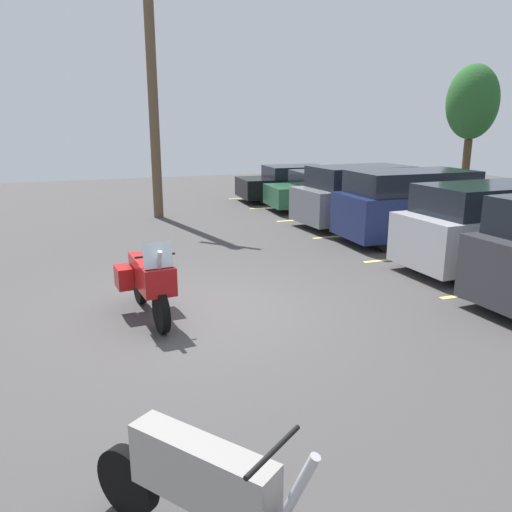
{
  "coord_description": "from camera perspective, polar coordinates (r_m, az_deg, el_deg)",
  "views": [
    {
      "loc": [
        7.93,
        -1.96,
        3.15
      ],
      "look_at": [
        -0.49,
        1.13,
        0.78
      ],
      "focal_mm": 35.71,
      "sensor_mm": 36.0,
      "label": 1
    }
  ],
  "objects": [
    {
      "name": "car_grey",
      "position": [
        16.32,
        12.52,
        6.58
      ],
      "size": [
        2.15,
        4.95,
        1.84
      ],
      "color": "slate",
      "rests_on": "ground"
    },
    {
      "name": "car_silver",
      "position": [
        12.26,
        25.49,
        2.99
      ],
      "size": [
        1.9,
        4.62,
        1.87
      ],
      "color": "#B7B7BC",
      "rests_on": "ground"
    },
    {
      "name": "parking_stripes",
      "position": [
        13.45,
        20.88,
        0.31
      ],
      "size": [
        21.25,
        4.88,
        0.01
      ],
      "color": "#EAE066",
      "rests_on": "ground"
    },
    {
      "name": "motorcycle_second",
      "position": [
        4.05,
        -5.81,
        -24.83
      ],
      "size": [
        1.85,
        1.4,
        1.24
      ],
      "color": "black",
      "rests_on": "ground"
    },
    {
      "name": "car_black",
      "position": [
        21.11,
        4.65,
        8.12
      ],
      "size": [
        2.17,
        4.94,
        1.41
      ],
      "color": "black",
      "rests_on": "ground"
    },
    {
      "name": "car_green",
      "position": [
        18.89,
        7.67,
        7.26
      ],
      "size": [
        2.11,
        4.32,
        1.43
      ],
      "color": "#235638",
      "rests_on": "ground"
    },
    {
      "name": "car_navy",
      "position": [
        14.42,
        17.9,
        5.4
      ],
      "size": [
        1.95,
        4.68,
        1.91
      ],
      "color": "navy",
      "rests_on": "ground"
    },
    {
      "name": "ground",
      "position": [
        8.77,
        -5.84,
        -6.65
      ],
      "size": [
        44.0,
        44.0,
        0.1
      ],
      "primitive_type": "cube",
      "color": "#423F3F"
    },
    {
      "name": "motorcycle_touring",
      "position": [
        8.45,
        -11.81,
        -2.61
      ],
      "size": [
        2.14,
        0.96,
        1.41
      ],
      "color": "black",
      "rests_on": "ground"
    },
    {
      "name": "utility_pole",
      "position": [
        17.44,
        -11.6,
        19.44
      ],
      "size": [
        1.41,
        1.31,
        9.06
      ],
      "color": "brown",
      "rests_on": "ground"
    },
    {
      "name": "tree_far_left",
      "position": [
        28.15,
        23.07,
        15.51
      ],
      "size": [
        2.49,
        2.49,
        5.88
      ],
      "color": "#4C3823",
      "rests_on": "ground"
    }
  ]
}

